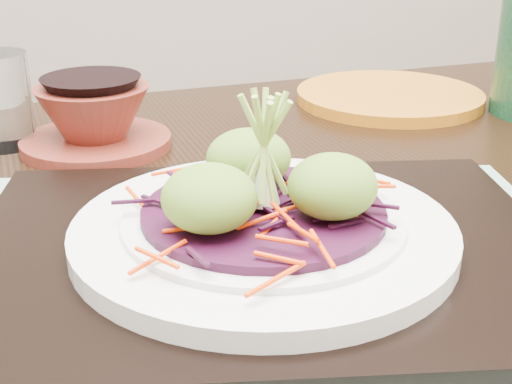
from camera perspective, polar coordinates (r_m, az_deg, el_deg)
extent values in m
cube|color=black|center=(0.55, -3.03, -3.91)|extent=(1.24, 0.90, 0.04)
cube|color=black|center=(1.22, 17.05, -8.45)|extent=(0.06, 0.06, 0.69)
cube|color=gray|center=(0.47, 0.59, -6.05)|extent=(0.49, 0.41, 0.00)
cube|color=black|center=(0.47, 0.59, -4.92)|extent=(0.42, 0.34, 0.02)
cylinder|color=silver|center=(0.46, 0.60, -3.24)|extent=(0.25, 0.25, 0.01)
cylinder|color=silver|center=(0.45, 0.61, -2.29)|extent=(0.18, 0.18, 0.01)
cylinder|color=#340A21|center=(0.45, 0.61, -1.64)|extent=(0.16, 0.16, 0.01)
ellipsoid|color=olive|center=(0.42, -3.71, -0.54)|extent=(0.06, 0.06, 0.04)
ellipsoid|color=olive|center=(0.44, 6.15, 0.40)|extent=(0.06, 0.06, 0.04)
ellipsoid|color=olive|center=(0.48, -0.57, 2.66)|extent=(0.06, 0.06, 0.04)
cylinder|color=maroon|center=(0.71, -12.65, 3.91)|extent=(0.17, 0.17, 0.01)
cylinder|color=#B46714|center=(0.87, 10.62, 7.53)|extent=(0.30, 0.30, 0.01)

